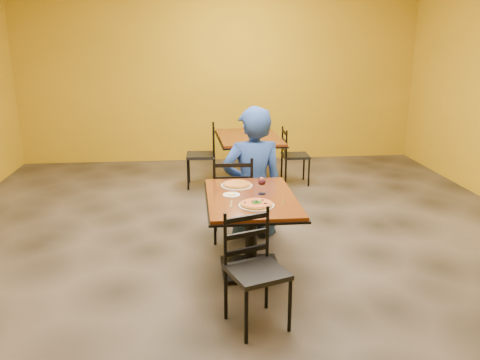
{
  "coord_description": "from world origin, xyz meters",
  "views": [
    {
      "loc": [
        -0.53,
        -4.72,
        2.15
      ],
      "look_at": [
        -0.08,
        -0.3,
        0.85
      ],
      "focal_mm": 36.49,
      "sensor_mm": 36.0,
      "label": 1
    }
  ],
  "objects": [
    {
      "name": "diner",
      "position": [
        0.13,
        0.42,
        0.73
      ],
      "size": [
        0.74,
        0.52,
        1.46
      ],
      "primitive_type": "imported",
      "rotation": [
        0.0,
        0.0,
        3.24
      ],
      "color": "navy",
      "rests_on": "floor"
    },
    {
      "name": "wine_glass",
      "position": [
        0.11,
        -0.44,
        0.84
      ],
      "size": [
        0.08,
        0.08,
        0.18
      ],
      "primitive_type": null,
      "color": "white",
      "rests_on": "table_main"
    },
    {
      "name": "plate_main",
      "position": [
        0.01,
        -0.77,
        0.76
      ],
      "size": [
        0.31,
        0.31,
        0.01
      ],
      "primitive_type": "cylinder",
      "color": "white",
      "rests_on": "table_main"
    },
    {
      "name": "dip",
      "position": [
        -0.18,
        -0.46,
        0.76
      ],
      "size": [
        0.09,
        0.09,
        0.01
      ],
      "primitive_type": "cylinder",
      "color": "tan",
      "rests_on": "side_plate"
    },
    {
      "name": "plate_far",
      "position": [
        -0.1,
        -0.17,
        0.76
      ],
      "size": [
        0.31,
        0.31,
        0.01
      ],
      "primitive_type": "cylinder",
      "color": "white",
      "rests_on": "table_main"
    },
    {
      "name": "pizza_far",
      "position": [
        -0.1,
        -0.17,
        0.77
      ],
      "size": [
        0.28,
        0.28,
        0.02
      ],
      "primitive_type": "cylinder",
      "color": "gold",
      "rests_on": "plate_far"
    },
    {
      "name": "chair_main_far",
      "position": [
        -0.1,
        0.33,
        0.48
      ],
      "size": [
        0.46,
        0.46,
        0.95
      ],
      "primitive_type": null,
      "rotation": [
        0.0,
        0.0,
        3.07
      ],
      "color": "black",
      "rests_on": "floor"
    },
    {
      "name": "wall_back",
      "position": [
        0.0,
        4.0,
        1.5
      ],
      "size": [
        7.0,
        0.01,
        3.0
      ],
      "primitive_type": "cube",
      "color": "gold",
      "rests_on": "ground"
    },
    {
      "name": "chair_second_left",
      "position": [
        -0.4,
        2.34,
        0.47
      ],
      "size": [
        0.44,
        0.44,
        0.94
      ],
      "primitive_type": null,
      "rotation": [
        0.0,
        0.0,
        -1.6
      ],
      "color": "black",
      "rests_on": "floor"
    },
    {
      "name": "table_main",
      "position": [
        0.0,
        -0.5,
        0.56
      ],
      "size": [
        0.83,
        1.23,
        0.75
      ],
      "color": "maroon",
      "rests_on": "floor"
    },
    {
      "name": "pizza_main",
      "position": [
        0.01,
        -0.77,
        0.77
      ],
      "size": [
        0.28,
        0.28,
        0.02
      ],
      "primitive_type": "cylinder",
      "color": "maroon",
      "rests_on": "plate_main"
    },
    {
      "name": "chair_second_right",
      "position": [
        1.03,
        2.34,
        0.43
      ],
      "size": [
        0.39,
        0.39,
        0.86
      ],
      "primitive_type": null,
      "rotation": [
        0.0,
        0.0,
        1.56
      ],
      "color": "black",
      "rests_on": "floor"
    },
    {
      "name": "fork",
      "position": [
        -0.2,
        -0.7,
        0.75
      ],
      "size": [
        0.04,
        0.19,
        0.0
      ],
      "primitive_type": "cube",
      "rotation": [
        0.0,
        0.0,
        -0.15
      ],
      "color": "silver",
      "rests_on": "table_main"
    },
    {
      "name": "floor",
      "position": [
        0.0,
        0.0,
        0.0
      ],
      "size": [
        7.0,
        8.0,
        0.01
      ],
      "primitive_type": "cube",
      "color": "black",
      "rests_on": "ground"
    },
    {
      "name": "side_plate",
      "position": [
        -0.18,
        -0.46,
        0.76
      ],
      "size": [
        0.16,
        0.16,
        0.01
      ],
      "primitive_type": "cylinder",
      "color": "white",
      "rests_on": "table_main"
    },
    {
      "name": "chair_main_near",
      "position": [
        -0.06,
        -1.42,
        0.45
      ],
      "size": [
        0.52,
        0.52,
        0.89
      ],
      "primitive_type": null,
      "rotation": [
        0.0,
        0.0,
        0.35
      ],
      "color": "black",
      "rests_on": "floor"
    },
    {
      "name": "knife",
      "position": [
        0.26,
        -0.7,
        0.75
      ],
      "size": [
        0.08,
        0.2,
        0.0
      ],
      "primitive_type": "cube",
      "rotation": [
        0.0,
        0.0,
        -0.32
      ],
      "color": "silver",
      "rests_on": "table_main"
    },
    {
      "name": "table_second",
      "position": [
        0.31,
        2.34,
        0.56
      ],
      "size": [
        0.96,
        1.38,
        0.75
      ],
      "rotation": [
        0.0,
        0.0,
        0.04
      ],
      "color": "maroon",
      "rests_on": "floor"
    }
  ]
}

